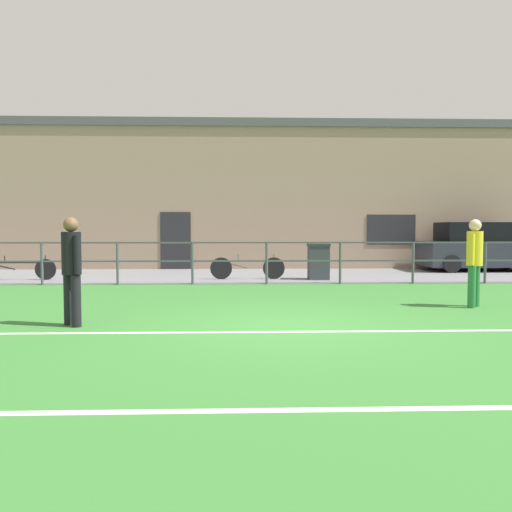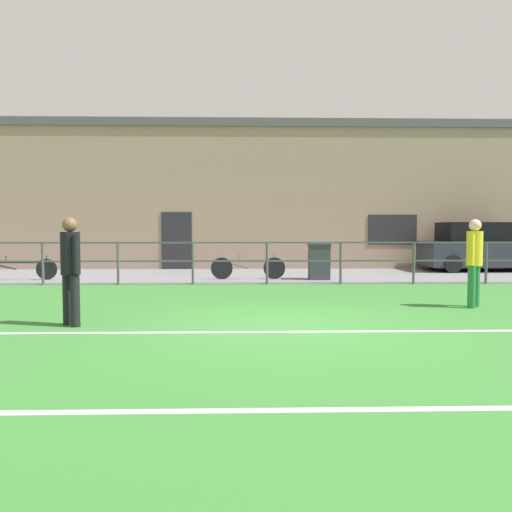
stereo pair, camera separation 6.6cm
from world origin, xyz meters
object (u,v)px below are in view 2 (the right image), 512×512
at_px(parked_car_red, 481,248).
at_px(player_striker, 474,257).
at_px(bicycle_parked_0, 16,269).
at_px(trash_bin_0, 319,261).
at_px(bicycle_parked_1, 248,268).
at_px(player_goalkeeper, 71,264).

bearing_deg(parked_car_red, player_striker, -115.97).
height_order(bicycle_parked_0, trash_bin_0, trash_bin_0).
height_order(bicycle_parked_0, bicycle_parked_1, bicycle_parked_1).
height_order(bicycle_parked_1, trash_bin_0, trash_bin_0).
relative_size(player_goalkeeper, parked_car_red, 0.41).
distance_m(parked_car_red, bicycle_parked_1, 8.67).
relative_size(player_goalkeeper, player_striker, 1.00).
height_order(player_goalkeeper, bicycle_parked_1, player_goalkeeper).
bearing_deg(player_striker, bicycle_parked_0, -74.17).
relative_size(player_striker, trash_bin_0, 1.61).
xyz_separation_m(player_goalkeeper, bicycle_parked_0, (-3.89, 7.00, -0.62)).
height_order(player_goalkeeper, trash_bin_0, player_goalkeeper).
bearing_deg(trash_bin_0, parked_car_red, 25.10).
bearing_deg(bicycle_parked_1, bicycle_parked_0, -180.00).
relative_size(player_striker, bicycle_parked_0, 0.73).
height_order(player_striker, trash_bin_0, player_striker).
bearing_deg(bicycle_parked_0, trash_bin_0, -0.83).
distance_m(bicycle_parked_0, bicycle_parked_1, 6.72).
distance_m(player_goalkeeper, parked_car_red, 14.73).
relative_size(bicycle_parked_1, trash_bin_0, 2.08).
xyz_separation_m(parked_car_red, bicycle_parked_1, (-8.21, -2.75, -0.46)).
height_order(player_striker, bicycle_parked_0, player_striker).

